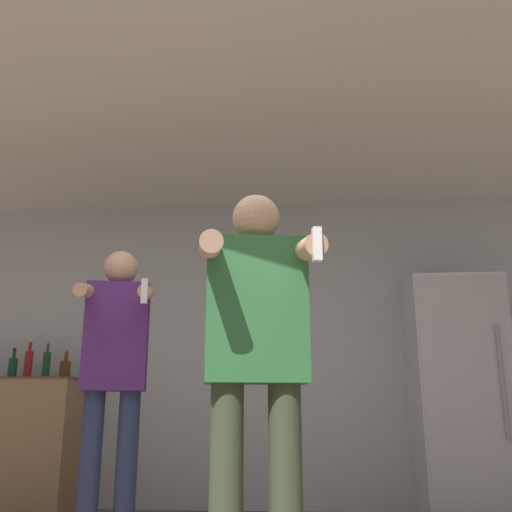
# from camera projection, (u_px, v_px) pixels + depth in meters

# --- Properties ---
(wall_back) EXTENTS (7.00, 0.06, 2.55)m
(wall_back) POSITION_uv_depth(u_px,v_px,m) (227.00, 348.00, 4.85)
(wall_back) COLOR #B2B7BC
(wall_back) RESTS_ON ground_plane
(ceiling_slab) EXTENTS (7.00, 3.42, 0.05)m
(ceiling_slab) POSITION_uv_depth(u_px,v_px,m) (201.00, 126.00, 3.77)
(ceiling_slab) COLOR silver
(ceiling_slab) RESTS_ON wall_back
(refrigerator) EXTENTS (0.68, 0.64, 1.75)m
(refrigerator) POSITION_uv_depth(u_px,v_px,m) (459.00, 394.00, 4.28)
(refrigerator) COLOR silver
(refrigerator) RESTS_ON ground_plane
(bottle_amber_bourbon) EXTENTS (0.06, 0.06, 0.32)m
(bottle_amber_bourbon) POSITION_uv_depth(u_px,v_px,m) (28.00, 363.00, 4.64)
(bottle_amber_bourbon) COLOR maroon
(bottle_amber_bourbon) RESTS_ON counter
(bottle_red_label) EXTENTS (0.09, 0.09, 0.23)m
(bottle_red_label) POSITION_uv_depth(u_px,v_px,m) (65.00, 369.00, 4.61)
(bottle_red_label) COLOR #563314
(bottle_red_label) RESTS_ON counter
(bottle_green_wine) EXTENTS (0.06, 0.06, 0.30)m
(bottle_green_wine) POSITION_uv_depth(u_px,v_px,m) (46.00, 365.00, 4.63)
(bottle_green_wine) COLOR #194723
(bottle_green_wine) RESTS_ON counter
(bottle_tall_gin) EXTENTS (0.07, 0.07, 0.25)m
(bottle_tall_gin) POSITION_uv_depth(u_px,v_px,m) (13.00, 367.00, 4.65)
(bottle_tall_gin) COLOR #194723
(bottle_tall_gin) RESTS_ON counter
(person_woman_foreground) EXTENTS (0.58, 0.52, 1.73)m
(person_woman_foreground) POSITION_uv_depth(u_px,v_px,m) (256.00, 351.00, 2.49)
(person_woman_foreground) COLOR #38422D
(person_woman_foreground) RESTS_ON ground_plane
(person_man_side) EXTENTS (0.50, 0.53, 1.73)m
(person_man_side) POSITION_uv_depth(u_px,v_px,m) (115.00, 363.00, 3.42)
(person_man_side) COLOR navy
(person_man_side) RESTS_ON ground_plane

